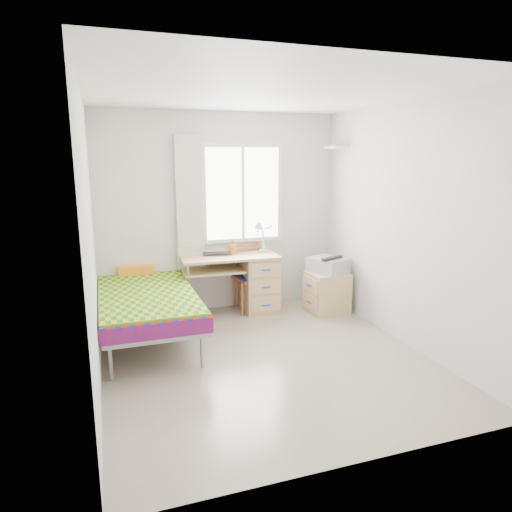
# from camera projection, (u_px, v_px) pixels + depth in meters

# --- Properties ---
(floor) EXTENTS (3.50, 3.50, 0.00)m
(floor) POSITION_uv_depth(u_px,v_px,m) (265.00, 358.00, 4.69)
(floor) COLOR #BCAD93
(floor) RESTS_ON ground
(ceiling) EXTENTS (3.50, 3.50, 0.00)m
(ceiling) POSITION_uv_depth(u_px,v_px,m) (266.00, 92.00, 4.14)
(ceiling) COLOR white
(ceiling) RESTS_ON wall_back
(wall_back) EXTENTS (3.20, 0.00, 3.20)m
(wall_back) POSITION_uv_depth(u_px,v_px,m) (221.00, 213.00, 6.03)
(wall_back) COLOR silver
(wall_back) RESTS_ON ground
(wall_left) EXTENTS (0.00, 3.50, 3.50)m
(wall_left) POSITION_uv_depth(u_px,v_px,m) (91.00, 243.00, 3.91)
(wall_left) COLOR silver
(wall_left) RESTS_ON ground
(wall_right) EXTENTS (0.00, 3.50, 3.50)m
(wall_right) POSITION_uv_depth(u_px,v_px,m) (405.00, 226.00, 4.92)
(wall_right) COLOR silver
(wall_right) RESTS_ON ground
(window) EXTENTS (1.10, 0.04, 1.30)m
(window) POSITION_uv_depth(u_px,v_px,m) (243.00, 194.00, 6.05)
(window) COLOR white
(window) RESTS_ON wall_back
(curtain) EXTENTS (0.35, 0.05, 1.70)m
(curtain) POSITION_uv_depth(u_px,v_px,m) (190.00, 203.00, 5.80)
(curtain) COLOR beige
(curtain) RESTS_ON wall_back
(floating_shelf) EXTENTS (0.20, 0.32, 0.03)m
(floating_shelf) POSITION_uv_depth(u_px,v_px,m) (336.00, 147.00, 6.00)
(floating_shelf) COLOR white
(floating_shelf) RESTS_ON wall_right
(bed) EXTENTS (1.06, 2.24, 0.97)m
(bed) POSITION_uv_depth(u_px,v_px,m) (145.00, 295.00, 5.26)
(bed) COLOR gray
(bed) RESTS_ON floor
(desk) EXTENTS (1.27, 0.62, 0.78)m
(desk) POSITION_uv_depth(u_px,v_px,m) (254.00, 280.00, 6.06)
(desk) COLOR #E3AD77
(desk) RESTS_ON floor
(chair) EXTENTS (0.46, 0.46, 0.91)m
(chair) POSITION_uv_depth(u_px,v_px,m) (250.00, 272.00, 6.10)
(chair) COLOR #A74120
(chair) RESTS_ON floor
(cabinet) EXTENTS (0.52, 0.47, 0.54)m
(cabinet) POSITION_uv_depth(u_px,v_px,m) (327.00, 292.00, 6.03)
(cabinet) COLOR tan
(cabinet) RESTS_ON floor
(printer) EXTENTS (0.54, 0.57, 0.20)m
(printer) POSITION_uv_depth(u_px,v_px,m) (328.00, 264.00, 5.99)
(printer) COLOR #9C9FA4
(printer) RESTS_ON cabinet
(laptop) EXTENTS (0.40, 0.30, 0.03)m
(laptop) POSITION_uv_depth(u_px,v_px,m) (217.00, 255.00, 5.87)
(laptop) COLOR black
(laptop) RESTS_ON desk
(pen_cup) EXTENTS (0.11, 0.11, 0.11)m
(pen_cup) POSITION_uv_depth(u_px,v_px,m) (233.00, 249.00, 6.02)
(pen_cup) COLOR orange
(pen_cup) RESTS_ON desk
(task_lamp) EXTENTS (0.23, 0.33, 0.43)m
(task_lamp) POSITION_uv_depth(u_px,v_px,m) (262.00, 234.00, 5.92)
(task_lamp) COLOR white
(task_lamp) RESTS_ON desk
(book) EXTENTS (0.26, 0.30, 0.02)m
(book) POSITION_uv_depth(u_px,v_px,m) (211.00, 271.00, 5.87)
(book) COLOR gray
(book) RESTS_ON desk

